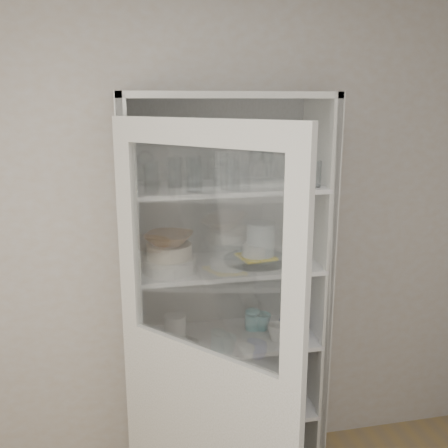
{
  "coord_description": "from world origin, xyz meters",
  "views": [
    {
      "loc": [
        -0.29,
        -1.08,
        2.06
      ],
      "look_at": [
        0.2,
        1.27,
        1.47
      ],
      "focal_mm": 40.0,
      "sensor_mm": 36.0,
      "label": 1
    }
  ],
  "objects_px": {
    "grey_bowl_stack": "(261,242)",
    "cream_dish": "(186,404)",
    "tin_box": "(265,394)",
    "mug_white": "(277,332)",
    "goblet_1": "(176,169)",
    "white_ramekin": "(256,250)",
    "terracotta_bowl": "(169,239)",
    "yellow_trivet": "(256,257)",
    "measuring_cups": "(185,344)",
    "goblet_2": "(267,164)",
    "mug_blue": "(289,326)",
    "teal_jar": "(253,320)",
    "plate_stack_back": "(166,253)",
    "mug_teal": "(262,322)",
    "white_canister": "(175,328)",
    "goblet_0": "(146,166)",
    "goblet_3": "(256,163)",
    "cupboard_door": "(204,399)",
    "plate_stack_front": "(170,264)",
    "pantry_cabinet": "(222,317)",
    "cream_bowl": "(169,251)"
  },
  "relations": [
    {
      "from": "goblet_3",
      "to": "measuring_cups",
      "type": "xyz_separation_m",
      "value": [
        -0.41,
        -0.19,
        -0.87
      ]
    },
    {
      "from": "cream_bowl",
      "to": "cream_dish",
      "type": "xyz_separation_m",
      "value": [
        0.07,
        0.05,
        -0.87
      ]
    },
    {
      "from": "goblet_2",
      "to": "plate_stack_back",
      "type": "bearing_deg",
      "value": 174.69
    },
    {
      "from": "goblet_2",
      "to": "mug_white",
      "type": "relative_size",
      "value": 1.81
    },
    {
      "from": "teal_jar",
      "to": "measuring_cups",
      "type": "distance_m",
      "value": 0.41
    },
    {
      "from": "mug_white",
      "to": "cream_dish",
      "type": "xyz_separation_m",
      "value": [
        -0.47,
        0.09,
        -0.41
      ]
    },
    {
      "from": "grey_bowl_stack",
      "to": "mug_white",
      "type": "relative_size",
      "value": 2.14
    },
    {
      "from": "mug_teal",
      "to": "measuring_cups",
      "type": "relative_size",
      "value": 0.95
    },
    {
      "from": "terracotta_bowl",
      "to": "teal_jar",
      "type": "bearing_deg",
      "value": 14.71
    },
    {
      "from": "pantry_cabinet",
      "to": "grey_bowl_stack",
      "type": "height_order",
      "value": "pantry_cabinet"
    },
    {
      "from": "teal_jar",
      "to": "cream_dish",
      "type": "height_order",
      "value": "teal_jar"
    },
    {
      "from": "teal_jar",
      "to": "cream_bowl",
      "type": "bearing_deg",
      "value": -165.29
    },
    {
      "from": "white_ramekin",
      "to": "measuring_cups",
      "type": "xyz_separation_m",
      "value": [
        -0.39,
        -0.08,
        -0.44
      ]
    },
    {
      "from": "mug_teal",
      "to": "measuring_cups",
      "type": "bearing_deg",
      "value": -175.84
    },
    {
      "from": "goblet_2",
      "to": "mug_teal",
      "type": "height_order",
      "value": "goblet_2"
    },
    {
      "from": "goblet_1",
      "to": "goblet_3",
      "type": "bearing_deg",
      "value": 3.76
    },
    {
      "from": "pantry_cabinet",
      "to": "plate_stack_front",
      "type": "bearing_deg",
      "value": -154.75
    },
    {
      "from": "goblet_0",
      "to": "goblet_3",
      "type": "relative_size",
      "value": 1.0
    },
    {
      "from": "grey_bowl_stack",
      "to": "white_canister",
      "type": "relative_size",
      "value": 1.52
    },
    {
      "from": "measuring_cups",
      "to": "white_canister",
      "type": "height_order",
      "value": "white_canister"
    },
    {
      "from": "mug_blue",
      "to": "teal_jar",
      "type": "xyz_separation_m",
      "value": [
        -0.17,
        0.1,
        0.01
      ]
    },
    {
      "from": "goblet_1",
      "to": "white_ramekin",
      "type": "distance_m",
      "value": 0.58
    },
    {
      "from": "teal_jar",
      "to": "measuring_cups",
      "type": "bearing_deg",
      "value": -160.61
    },
    {
      "from": "grey_bowl_stack",
      "to": "cream_dish",
      "type": "xyz_separation_m",
      "value": [
        -0.4,
        -0.02,
        -0.87
      ]
    },
    {
      "from": "tin_box",
      "to": "cream_dish",
      "type": "bearing_deg",
      "value": -179.64
    },
    {
      "from": "plate_stack_back",
      "to": "mug_white",
      "type": "xyz_separation_m",
      "value": [
        0.54,
        -0.25,
        -0.38
      ]
    },
    {
      "from": "teal_jar",
      "to": "pantry_cabinet",
      "type": "bearing_deg",
      "value": 175.07
    },
    {
      "from": "mug_blue",
      "to": "goblet_3",
      "type": "bearing_deg",
      "value": 132.48
    },
    {
      "from": "goblet_0",
      "to": "goblet_3",
      "type": "xyz_separation_m",
      "value": [
        0.56,
        0.03,
        0.0
      ]
    },
    {
      "from": "cupboard_door",
      "to": "cream_dish",
      "type": "distance_m",
      "value": 0.66
    },
    {
      "from": "cupboard_door",
      "to": "white_ramekin",
      "type": "distance_m",
      "value": 0.81
    },
    {
      "from": "white_canister",
      "to": "tin_box",
      "type": "xyz_separation_m",
      "value": [
        0.48,
        -0.02,
        -0.43
      ]
    },
    {
      "from": "cream_bowl",
      "to": "yellow_trivet",
      "type": "relative_size",
      "value": 1.29
    },
    {
      "from": "cupboard_door",
      "to": "cream_dish",
      "type": "xyz_separation_m",
      "value": [
        -0.01,
        0.55,
        -0.38
      ]
    },
    {
      "from": "terracotta_bowl",
      "to": "yellow_trivet",
      "type": "xyz_separation_m",
      "value": [
        0.45,
        0.07,
        -0.14
      ]
    },
    {
      "from": "goblet_2",
      "to": "plate_stack_front",
      "type": "height_order",
      "value": "goblet_2"
    },
    {
      "from": "goblet_1",
      "to": "white_canister",
      "type": "height_order",
      "value": "goblet_1"
    },
    {
      "from": "tin_box",
      "to": "mug_white",
      "type": "bearing_deg",
      "value": -72.95
    },
    {
      "from": "mug_teal",
      "to": "mug_white",
      "type": "relative_size",
      "value": 1.04
    },
    {
      "from": "cream_dish",
      "to": "yellow_trivet",
      "type": "bearing_deg",
      "value": 1.92
    },
    {
      "from": "goblet_0",
      "to": "cream_dish",
      "type": "distance_m",
      "value": 1.27
    },
    {
      "from": "cupboard_door",
      "to": "tin_box",
      "type": "relative_size",
      "value": 9.15
    },
    {
      "from": "goblet_1",
      "to": "goblet_3",
      "type": "relative_size",
      "value": 0.83
    },
    {
      "from": "goblet_2",
      "to": "yellow_trivet",
      "type": "distance_m",
      "value": 0.48
    },
    {
      "from": "cream_bowl",
      "to": "white_ramekin",
      "type": "xyz_separation_m",
      "value": [
        0.45,
        0.07,
        -0.04
      ]
    },
    {
      "from": "yellow_trivet",
      "to": "grey_bowl_stack",
      "type": "relative_size",
      "value": 0.84
    },
    {
      "from": "mug_blue",
      "to": "teal_jar",
      "type": "distance_m",
      "value": 0.2
    },
    {
      "from": "measuring_cups",
      "to": "pantry_cabinet",
      "type": "bearing_deg",
      "value": 34.67
    },
    {
      "from": "cream_bowl",
      "to": "mug_white",
      "type": "distance_m",
      "value": 0.71
    },
    {
      "from": "pantry_cabinet",
      "to": "plate_stack_front",
      "type": "distance_m",
      "value": 0.47
    }
  ]
}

